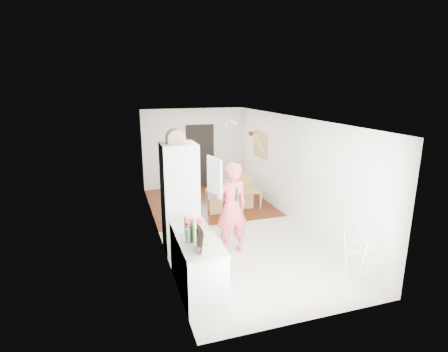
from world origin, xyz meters
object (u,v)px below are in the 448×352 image
stool (215,205)px  dining_table (242,195)px  drying_rack (364,258)px  dining_chair (245,191)px  person (232,200)px

stool → dining_table: bearing=30.4°
stool → drying_rack: (1.43, -3.86, 0.21)m
dining_chair → person: bearing=-107.2°
stool → person: bearing=-98.0°
dining_chair → dining_table: bearing=94.2°
dining_table → dining_chair: 0.42m
dining_chair → drying_rack: 4.10m
person → dining_chair: 2.73m
person → dining_chair: person is taller
drying_rack → stool: bearing=104.4°
person → stool: 2.35m
person → stool: size_ratio=4.89×
dining_chair → stool: (-0.90, -0.20, -0.23)m
stool → drying_rack: drying_rack is taller
dining_chair → drying_rack: bearing=-72.9°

